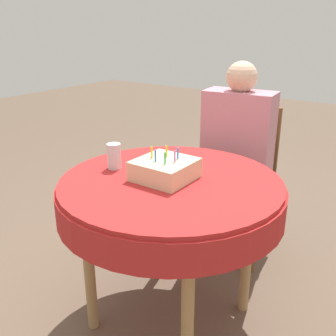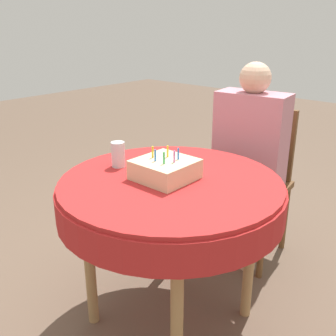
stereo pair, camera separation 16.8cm
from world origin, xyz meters
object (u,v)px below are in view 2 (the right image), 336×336
birthday_cake (165,169)px  drinking_glass (118,154)px  chair (252,176)px  person (249,147)px

birthday_cake → drinking_glass: birthday_cake is taller
chair → drinking_glass: bearing=-112.6°
chair → drinking_glass: 0.94m
chair → drinking_glass: (-0.24, -0.86, 0.30)m
person → drinking_glass: 0.81m
person → birthday_cake: person is taller
drinking_glass → person: bearing=72.0°
person → birthday_cake: 0.74m
chair → person: (0.01, -0.09, 0.21)m
chair → person: 0.23m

